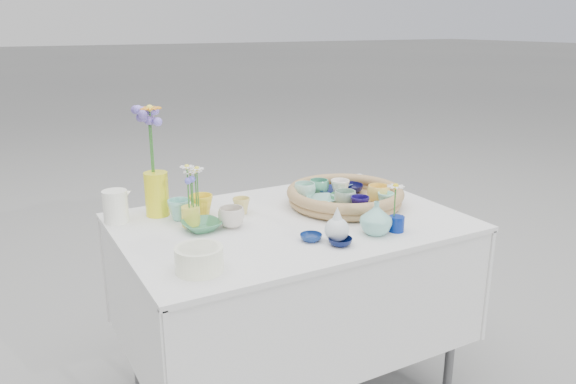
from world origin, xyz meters
TOP-DOWN VIEW (x-y plane):
  - wicker_tray at (0.28, 0.05)m, footprint 0.47×0.47m
  - tray_ceramic_0 at (0.28, 0.15)m, footprint 0.14×0.14m
  - tray_ceramic_1 at (0.36, 0.14)m, footprint 0.15×0.15m
  - tray_ceramic_2 at (0.39, -0.03)m, footprint 0.12×0.12m
  - tray_ceramic_3 at (0.27, 0.05)m, footprint 0.13×0.13m
  - tray_ceramic_4 at (0.23, -0.02)m, footprint 0.11×0.11m
  - tray_ceramic_5 at (0.18, 0.06)m, footprint 0.14×0.14m
  - tray_ceramic_6 at (0.15, 0.15)m, footprint 0.09×0.09m
  - tray_ceramic_7 at (0.30, 0.11)m, footprint 0.09×0.09m
  - tray_ceramic_8 at (0.39, 0.22)m, footprint 0.12×0.12m
  - tray_ceramic_9 at (0.24, -0.10)m, footprint 0.07×0.07m
  - tray_ceramic_10 at (0.13, -0.01)m, footprint 0.12×0.12m
  - tray_ceramic_11 at (0.37, -0.09)m, footprint 0.08×0.08m
  - tray_ceramic_12 at (0.23, 0.17)m, footprint 0.09×0.09m
  - loose_ceramic_0 at (-0.28, 0.21)m, footprint 0.11×0.11m
  - loose_ceramic_1 at (-0.13, 0.16)m, footprint 0.08×0.08m
  - loose_ceramic_2 at (-0.33, 0.06)m, footprint 0.14×0.14m
  - loose_ceramic_3 at (-0.22, 0.04)m, footprint 0.10×0.10m
  - loose_ceramic_4 at (-0.04, -0.22)m, footprint 0.09×0.09m
  - loose_ceramic_5 at (-0.36, 0.21)m, footprint 0.11×0.11m
  - loose_ceramic_6 at (0.02, -0.30)m, footprint 0.10×0.10m
  - fluted_bowl at (-0.46, -0.26)m, footprint 0.15×0.15m
  - bud_vase_paleblue at (0.03, -0.26)m, footprint 0.09×0.09m
  - bud_vase_seafoam at (0.19, -0.27)m, footprint 0.13×0.13m
  - bud_vase_cobalt at (0.27, -0.29)m, footprint 0.06×0.06m
  - single_daisy at (0.27, -0.28)m, footprint 0.09×0.09m
  - tall_vase_yellow at (-0.42, 0.30)m, footprint 0.11×0.11m
  - gerbera at (-0.42, 0.31)m, footprint 0.13×0.13m
  - hydrangea at (-0.43, 0.31)m, footprint 0.10×0.10m
  - white_pitcher at (-0.58, 0.29)m, footprint 0.15×0.13m
  - daisy_cup at (-0.35, 0.12)m, footprint 0.09×0.09m
  - daisy_posy at (-0.34, 0.12)m, footprint 0.08×0.08m

SIDE VIEW (x-z plane):
  - loose_ceramic_4 at x=-0.04m, z-range 0.77..0.79m
  - loose_ceramic_6 at x=0.02m, z-range 0.77..0.79m
  - loose_ceramic_2 at x=-0.33m, z-range 0.77..0.80m
  - bud_vase_cobalt at x=0.27m, z-range 0.77..0.82m
  - tray_ceramic_8 at x=0.39m, z-range 0.78..0.81m
  - loose_ceramic_1 at x=-0.13m, z-range 0.77..0.83m
  - tray_ceramic_10 at x=0.13m, z-range 0.78..0.81m
  - tray_ceramic_0 at x=0.28m, z-range 0.78..0.81m
  - tray_ceramic_5 at x=0.18m, z-range 0.78..0.81m
  - tray_ceramic_3 at x=0.27m, z-range 0.78..0.81m
  - tray_ceramic_1 at x=0.36m, z-range 0.78..0.82m
  - daisy_cup at x=-0.35m, z-range 0.77..0.84m
  - loose_ceramic_3 at x=-0.22m, z-range 0.77..0.84m
  - fluted_bowl at x=-0.46m, z-range 0.77..0.84m
  - wicker_tray at x=0.28m, z-range 0.77..0.84m
  - loose_ceramic_5 at x=-0.36m, z-range 0.77..0.84m
  - loose_ceramic_0 at x=-0.28m, z-range 0.77..0.85m
  - tray_ceramic_11 at x=0.37m, z-range 0.78..0.84m
  - tray_ceramic_12 at x=0.23m, z-range 0.78..0.85m
  - tray_ceramic_9 at x=0.24m, z-range 0.78..0.85m
  - tray_ceramic_4 at x=0.23m, z-range 0.78..0.85m
  - tray_ceramic_6 at x=0.15m, z-range 0.78..0.85m
  - tray_ceramic_2 at x=0.39m, z-range 0.78..0.86m
  - tray_ceramic_7 at x=0.30m, z-range 0.78..0.86m
  - bud_vase_seafoam at x=0.19m, z-range 0.77..0.88m
  - white_pitcher at x=-0.58m, z-range 0.77..0.89m
  - bud_vase_paleblue at x=0.03m, z-range 0.77..0.89m
  - tall_vase_yellow at x=-0.42m, z-range 0.77..0.94m
  - single_daisy at x=0.27m, z-range 0.81..0.94m
  - daisy_posy at x=-0.34m, z-range 0.84..0.99m
  - hydrangea at x=-0.43m, z-range 0.89..1.18m
  - gerbera at x=-0.42m, z-range 0.93..1.19m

